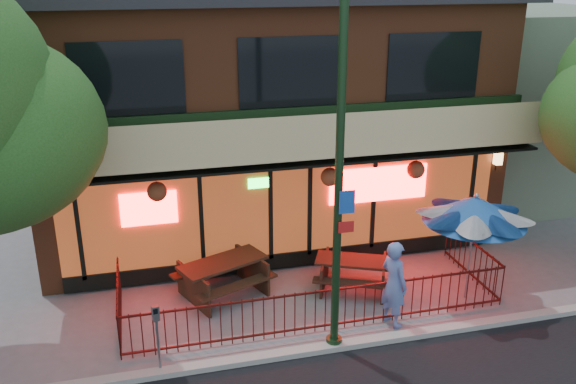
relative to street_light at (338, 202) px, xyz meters
name	(u,v)px	position (x,y,z in m)	size (l,w,h in m)	color
ground	(328,335)	(0.00, 0.40, -3.15)	(80.00, 80.00, 0.00)	gray
curb	(335,346)	(0.00, -0.10, -3.09)	(80.00, 0.25, 0.12)	#999993
restaurant_building	(256,81)	(0.00, 7.51, 0.98)	(12.96, 9.49, 8.05)	brown
neighbor_building	(511,99)	(9.00, 8.10, -0.15)	(6.00, 7.00, 6.00)	slate
patio_fence	(321,297)	(0.00, 0.91, -2.52)	(8.44, 2.62, 1.00)	#3F100D
street_light	(338,202)	(0.00, 0.00, 0.00)	(0.43, 0.32, 7.00)	black
picnic_table_left	(223,273)	(-1.85, 2.65, -2.58)	(2.47, 2.21, 0.87)	#392214
picnic_table_right	(354,269)	(1.20, 2.15, -2.64)	(2.22, 2.01, 0.77)	#361C12
patio_umbrella	(475,210)	(3.60, 1.10, -0.93)	(2.27, 2.27, 2.59)	gray
pedestrian	(394,284)	(1.48, 0.50, -2.18)	(0.71, 0.46, 1.94)	#5A74B5
parking_meter_near	(157,328)	(-3.48, 0.00, -2.16)	(0.15, 0.13, 1.46)	gray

